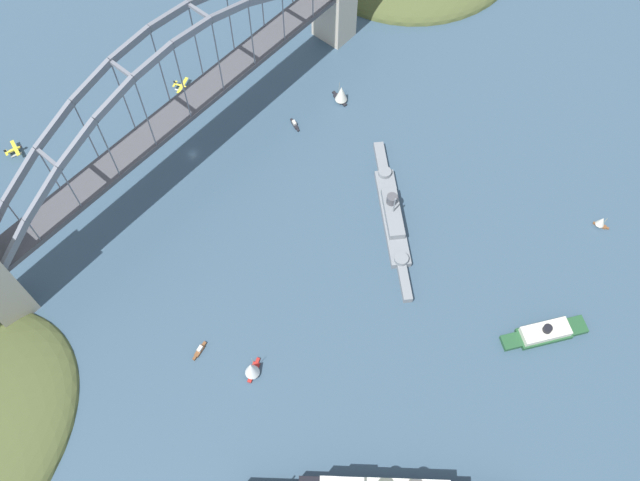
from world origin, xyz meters
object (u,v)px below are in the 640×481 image
at_px(small_boat_1, 602,222).
at_px(small_boat_4, 200,350).
at_px(small_boat_3, 252,369).
at_px(seaplane_taxiing_near_bridge, 14,150).
at_px(harbor_ferry_steamer, 545,332).
at_px(small_boat_2, 341,94).
at_px(harbor_arch_bridge, 181,110).
at_px(naval_cruiser, 392,215).
at_px(small_boat_0, 295,124).
at_px(seaplane_second_in_formation, 182,87).

height_order(small_boat_1, small_boat_4, small_boat_1).
bearing_deg(small_boat_3, seaplane_taxiing_near_bridge, -91.96).
bearing_deg(small_boat_3, small_boat_4, -72.48).
xyz_separation_m(harbor_ferry_steamer, small_boat_2, (-41.99, -143.29, 3.03)).
relative_size(harbor_ferry_steamer, small_boat_4, 3.85).
relative_size(small_boat_2, small_boat_4, 1.33).
relative_size(harbor_arch_bridge, small_boat_2, 23.58).
bearing_deg(small_boat_2, naval_cruiser, 58.19).
relative_size(naval_cruiser, small_boat_3, 5.07).
bearing_deg(harbor_arch_bridge, naval_cruiser, 109.50).
xyz_separation_m(seaplane_taxiing_near_bridge, small_boat_2, (-126.28, 97.33, 3.04)).
xyz_separation_m(naval_cruiser, small_boat_0, (-11.37, -68.81, -2.10)).
height_order(seaplane_taxiing_near_bridge, small_boat_1, small_boat_1).
relative_size(seaplane_second_in_formation, small_boat_2, 0.94).
distance_m(seaplane_second_in_formation, small_boat_3, 155.54).
height_order(small_boat_3, small_boat_4, small_boat_3).
xyz_separation_m(seaplane_second_in_formation, small_boat_2, (-46.58, 66.28, 3.42)).
bearing_deg(harbor_ferry_steamer, seaplane_second_in_formation, -88.75).
height_order(harbor_arch_bridge, small_boat_3, harbor_arch_bridge).
bearing_deg(seaplane_second_in_formation, harbor_arch_bridge, 53.32).
relative_size(harbor_arch_bridge, seaplane_taxiing_near_bridge, 26.83).
bearing_deg(small_boat_3, harbor_arch_bridge, -121.97).
bearing_deg(small_boat_2, seaplane_taxiing_near_bridge, -37.62).
distance_m(small_boat_0, small_boat_4, 122.18).
bearing_deg(small_boat_3, small_boat_0, -145.90).
distance_m(harbor_ferry_steamer, seaplane_second_in_formation, 209.62).
bearing_deg(seaplane_second_in_formation, harbor_ferry_steamer, 91.25).
distance_m(seaplane_second_in_formation, small_boat_1, 211.55).
bearing_deg(harbor_ferry_steamer, small_boat_0, -95.77).
relative_size(naval_cruiser, seaplane_taxiing_near_bridge, 6.23).
height_order(harbor_arch_bridge, harbor_ferry_steamer, harbor_arch_bridge).
bearing_deg(small_boat_1, small_boat_0, -71.99).
bearing_deg(harbor_arch_bridge, small_boat_0, 150.37).
bearing_deg(seaplane_second_in_formation, naval_cruiser, 93.78).
relative_size(seaplane_taxiing_near_bridge, small_boat_3, 0.81).
bearing_deg(small_boat_0, harbor_arch_bridge, -29.63).
bearing_deg(harbor_arch_bridge, harbor_ferry_steamer, 99.52).
xyz_separation_m(harbor_arch_bridge, small_boat_4, (67.46, 73.79, -30.83)).
distance_m(seaplane_taxiing_near_bridge, small_boat_0, 134.18).
height_order(small_boat_1, small_boat_2, small_boat_2).
bearing_deg(small_boat_1, harbor_arch_bridge, -61.50).
relative_size(seaplane_taxiing_near_bridge, small_boat_2, 0.88).
height_order(seaplane_second_in_formation, small_boat_4, seaplane_second_in_formation).
relative_size(naval_cruiser, harbor_ferry_steamer, 1.89).
bearing_deg(small_boat_1, seaplane_second_in_formation, -71.82).
xyz_separation_m(small_boat_2, small_boat_4, (138.98, 41.01, -4.45)).
xyz_separation_m(small_boat_1, small_boat_2, (19.41, -134.71, 1.97)).
distance_m(seaplane_second_in_formation, small_boat_2, 81.08).
relative_size(seaplane_second_in_formation, small_boat_4, 1.25).
xyz_separation_m(harbor_arch_bridge, harbor_ferry_steamer, (-29.54, 176.07, -29.41)).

